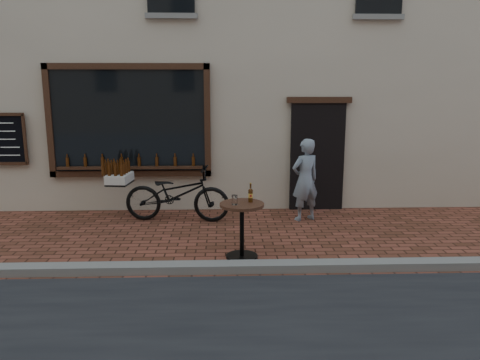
{
  "coord_description": "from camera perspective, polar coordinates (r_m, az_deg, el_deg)",
  "views": [
    {
      "loc": [
        -0.02,
        -5.97,
        2.59
      ],
      "look_at": [
        0.23,
        1.2,
        1.1
      ],
      "focal_mm": 35.0,
      "sensor_mm": 36.0,
      "label": 1
    }
  ],
  "objects": [
    {
      "name": "ground",
      "position": [
        6.51,
        -1.72,
        -11.72
      ],
      "size": [
        90.0,
        90.0,
        0.0
      ],
      "primitive_type": "plane",
      "color": "#50281A",
      "rests_on": "ground"
    },
    {
      "name": "kerb",
      "position": [
        6.67,
        -1.73,
        -10.57
      ],
      "size": [
        90.0,
        0.25,
        0.12
      ],
      "primitive_type": "cube",
      "color": "slate",
      "rests_on": "ground"
    },
    {
      "name": "cargo_bicycle",
      "position": [
        8.96,
        -7.94,
        -1.63
      ],
      "size": [
        2.42,
        0.92,
        1.12
      ],
      "rotation": [
        0.0,
        0.0,
        1.46
      ],
      "color": "black",
      "rests_on": "ground"
    },
    {
      "name": "bistro_table",
      "position": [
        6.99,
        0.25,
        -4.78
      ],
      "size": [
        0.66,
        0.66,
        1.13
      ],
      "color": "black",
      "rests_on": "ground"
    },
    {
      "name": "pedestrian",
      "position": [
        8.98,
        7.95,
        0.03
      ],
      "size": [
        0.68,
        0.58,
        1.57
      ],
      "primitive_type": "imported",
      "rotation": [
        0.0,
        0.0,
        3.57
      ],
      "color": "gray",
      "rests_on": "ground"
    }
  ]
}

